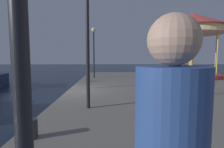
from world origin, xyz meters
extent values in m
plane|color=black|center=(0.00, 0.00, 0.00)|extent=(120.00, 120.00, 0.00)
cube|color=slate|center=(6.72, 0.00, 0.40)|extent=(13.44, 22.55, 0.80)
cylinder|color=#B23333|center=(9.35, 5.77, 0.95)|extent=(4.76, 4.76, 0.30)
cylinder|color=gold|center=(9.35, 5.77, 2.79)|extent=(0.28, 0.28, 3.37)
cylinder|color=#F2E099|center=(9.35, 5.77, 4.72)|extent=(5.00, 5.00, 0.50)
cone|color=#C63D38|center=(9.35, 5.77, 5.60)|extent=(5.56, 5.56, 1.25)
cylinder|color=gold|center=(11.48, 5.77, 2.79)|extent=(0.08, 0.08, 3.37)
cylinder|color=gold|center=(10.42, 7.61, 2.79)|extent=(0.08, 0.08, 3.37)
cylinder|color=gold|center=(8.29, 7.61, 2.79)|extent=(0.08, 0.08, 3.37)
cylinder|color=gold|center=(7.23, 5.77, 2.79)|extent=(0.08, 0.08, 3.37)
cylinder|color=gold|center=(8.29, 3.92, 2.79)|extent=(0.08, 0.08, 3.37)
cylinder|color=gold|center=(10.42, 3.92, 2.79)|extent=(0.08, 0.08, 3.37)
cylinder|color=black|center=(1.38, -7.89, 2.83)|extent=(0.12, 0.12, 4.07)
cylinder|color=black|center=(1.37, -3.38, 2.91)|extent=(0.12, 0.12, 4.23)
cylinder|color=black|center=(0.96, 5.64, 2.70)|extent=(0.12, 0.12, 3.80)
sphere|color=#F9E5B2|center=(0.96, 5.64, 4.78)|extent=(0.36, 0.36, 0.36)
cylinder|color=#2D2D33|center=(0.68, 3.18, 1.00)|extent=(0.24, 0.24, 0.40)
cylinder|color=#2D2D33|center=(0.42, -5.55, 1.00)|extent=(0.24, 0.24, 0.40)
sphere|color=tan|center=(2.26, -8.30, 2.54)|extent=(0.24, 0.24, 0.24)
camera|label=1|loc=(1.95, -9.10, 2.46)|focal=28.04mm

